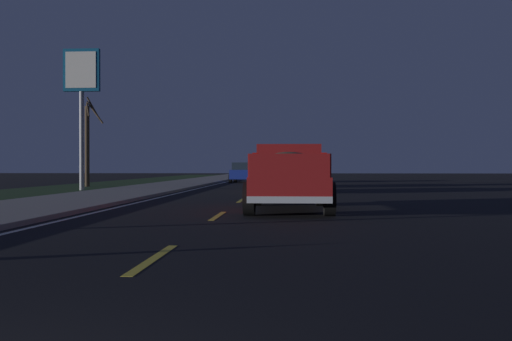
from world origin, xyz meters
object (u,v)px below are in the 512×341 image
pickup_truck (289,175)px  sedan_tan (288,176)px  sedan_blue (244,172)px  bare_tree_far (88,143)px  gas_price_sign (82,84)px  sedan_black (289,174)px

pickup_truck → sedan_tan: size_ratio=1.22×
sedan_blue → bare_tree_far: bearing=137.7°
bare_tree_far → sedan_tan: bearing=-117.8°
pickup_truck → gas_price_sign: (12.26, 10.80, 4.55)m
sedan_blue → sedan_tan: bearing=-167.7°
sedan_blue → bare_tree_far: 13.18m
pickup_truck → gas_price_sign: gas_price_sign is taller
sedan_tan → pickup_truck: bearing=-179.5°
pickup_truck → gas_price_sign: 16.96m
pickup_truck → bare_tree_far: (17.30, 12.39, 1.71)m
sedan_black → sedan_tan: bearing=-179.9°
sedan_black → sedan_blue: (9.19, 3.50, 0.00)m
sedan_tan → sedan_blue: size_ratio=1.00×
sedan_black → sedan_tan: same height
pickup_truck → gas_price_sign: bearing=41.4°
pickup_truck → sedan_black: bearing=0.4°
pickup_truck → sedan_tan: 10.82m
pickup_truck → sedan_blue: (26.94, 3.61, -0.20)m
sedan_black → sedan_blue: bearing=20.8°
gas_price_sign → bare_tree_far: (5.04, 1.59, -2.84)m
sedan_black → pickup_truck: bearing=-179.6°
sedan_black → bare_tree_far: (-0.45, 12.28, 1.90)m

